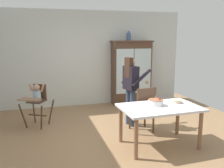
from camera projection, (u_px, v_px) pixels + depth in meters
name	position (u px, v px, depth m)	size (l,w,h in m)	color
ground_plane	(122.00, 137.00, 4.96)	(6.24, 6.24, 0.00)	#93704C
wall_back	(93.00, 58.00, 7.19)	(5.32, 0.06, 2.70)	silver
china_cabinet	(131.00, 72.00, 7.32)	(1.19, 0.48, 1.86)	#4C3323
ceramic_vase	(129.00, 36.00, 7.10)	(0.13, 0.13, 0.27)	#3D567F
high_chair_with_toddler	(37.00, 98.00, 5.47)	(0.78, 0.84, 0.95)	#4C3323
adult_person	(131.00, 83.00, 5.48)	(0.59, 0.58, 1.53)	#33425B
dining_table	(160.00, 112.00, 4.48)	(1.44, 0.95, 0.74)	silver
birthday_cake	(156.00, 102.00, 4.52)	(0.28, 0.28, 0.19)	white
serving_bowl	(177.00, 102.00, 4.69)	(0.18, 0.18, 0.06)	#C6AD93
dining_chair_far_side	(144.00, 107.00, 5.12)	(0.47, 0.47, 0.96)	#4C3323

